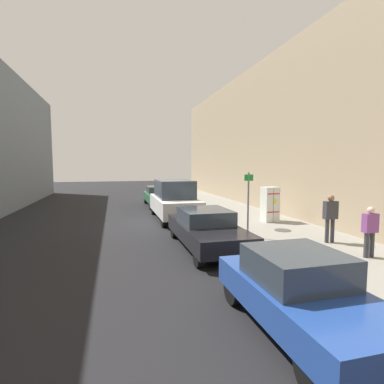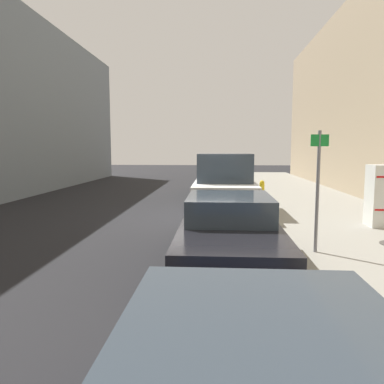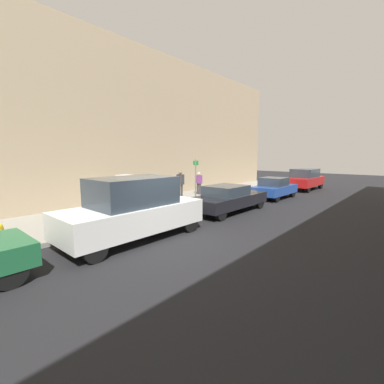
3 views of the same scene
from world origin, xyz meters
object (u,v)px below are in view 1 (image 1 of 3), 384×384
Objects in this scene: parked_sedan_green at (159,196)px; parked_sedan_dark at (206,228)px; pedestrian_standing_near at (330,215)px; discarded_refrigerator at (270,204)px; parked_hatchback_blue at (301,292)px; pedestrian_walking_far at (370,229)px; street_sign_post at (248,201)px; parked_van_white at (174,200)px; fire_hydrant at (190,201)px.

parked_sedan_dark is (-0.00, 11.39, -0.03)m from parked_sedan_green.
pedestrian_standing_near reaches higher than parked_sedan_green.
discarded_refrigerator is 0.45× the size of parked_hatchback_blue.
parked_hatchback_blue is (4.30, 2.77, -0.33)m from pedestrian_walking_far.
pedestrian_walking_far reaches higher than parked_hatchback_blue.
parked_van_white is (1.82, -5.37, -0.51)m from street_sign_post.
discarded_refrigerator is at bearing -131.83° from street_sign_post.
street_sign_post is at bearing 90.58° from fire_hydrant.
pedestrian_walking_far is 5.13m from parked_hatchback_blue.
pedestrian_walking_far is at bearing 89.87° from discarded_refrigerator.
pedestrian_walking_far is (0.01, 6.02, 0.03)m from discarded_refrigerator.
street_sign_post is 5.69m from parked_van_white.
parked_van_white is at bearing -71.30° from street_sign_post.
discarded_refrigerator is 5.03m from parked_van_white.
street_sign_post is 0.50× the size of parked_van_white.
pedestrian_walking_far is at bearing 147.09° from parked_sedan_dark.
pedestrian_walking_far is at bearing 127.57° from street_sign_post.
parked_sedan_green is at bearing -90.00° from parked_hatchback_blue.
parked_sedan_green is at bearing 64.93° from pedestrian_walking_far.
discarded_refrigerator is 9.80m from parked_hatchback_blue.
street_sign_post reaches higher than discarded_refrigerator.
discarded_refrigerator is 5.40m from parked_sedan_dark.
parked_sedan_green is 5.58m from parked_van_white.
discarded_refrigerator is 0.68× the size of street_sign_post.
parked_van_white reaches higher than parked_sedan_green.
parked_sedan_dark is at bearing -134.26° from pedestrian_standing_near.
fire_hydrant is 0.15× the size of parked_van_white.
pedestrian_walking_far is 9.61m from parked_van_white.
parked_hatchback_blue is at bearing 90.00° from parked_sedan_green.
parked_sedan_green is (4.37, -12.37, -0.44)m from pedestrian_standing_near.
street_sign_post is at bearing -166.21° from parked_sedan_dark.
parked_van_white is at bearing -178.81° from pedestrian_standing_near.
parked_hatchback_blue is at bearing 170.84° from pedestrian_walking_far.
pedestrian_walking_far is (-2.48, 3.23, -0.53)m from street_sign_post.
fire_hydrant is (2.59, -6.02, -0.46)m from discarded_refrigerator.
parked_sedan_dark is 1.26× the size of parked_hatchback_blue.
parked_sedan_green is 11.39m from parked_sedan_dark.
fire_hydrant is 0.16× the size of parked_sedan_dark.
pedestrian_walking_far is 0.41× the size of parked_hatchback_blue.
parked_hatchback_blue is at bearing 83.34° from fire_hydrant.
street_sign_post is 4.11m from pedestrian_walking_far.
pedestrian_standing_near is 8.08m from parked_van_white.
parked_sedan_green reaches higher than parked_sedan_dark.
fire_hydrant is at bearing 129.02° from parked_sedan_green.
street_sign_post is 3.30× the size of fire_hydrant.
pedestrian_standing_near is (-2.64, 10.24, 0.62)m from fire_hydrant.
parked_sedan_dark is at bearing 36.88° from discarded_refrigerator.
discarded_refrigerator is 0.98× the size of pedestrian_standing_near.
parked_sedan_green is at bearing 167.93° from pedestrian_standing_near.
discarded_refrigerator is at bearing -116.14° from parked_hatchback_blue.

